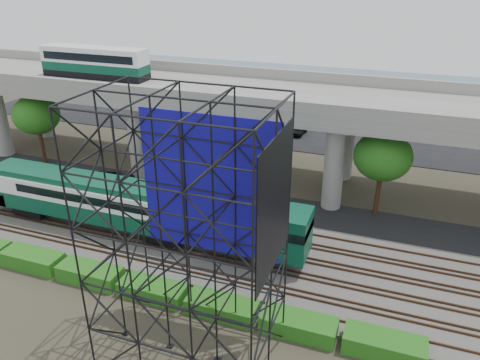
% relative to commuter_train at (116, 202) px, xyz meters
% --- Properties ---
extents(ground, '(140.00, 140.00, 0.00)m').
position_rel_commuter_train_xyz_m(ground, '(5.75, -2.00, -2.88)').
color(ground, '#474233').
rests_on(ground, ground).
extents(ballast_bed, '(90.00, 12.00, 0.20)m').
position_rel_commuter_train_xyz_m(ballast_bed, '(5.75, 0.00, -2.78)').
color(ballast_bed, slate).
rests_on(ballast_bed, ground).
extents(service_road, '(90.00, 5.00, 0.08)m').
position_rel_commuter_train_xyz_m(service_road, '(5.75, 8.50, -2.84)').
color(service_road, black).
rests_on(service_road, ground).
extents(parking_lot, '(90.00, 18.00, 0.08)m').
position_rel_commuter_train_xyz_m(parking_lot, '(5.75, 32.00, -2.84)').
color(parking_lot, black).
rests_on(parking_lot, ground).
extents(harbor_water, '(140.00, 40.00, 0.03)m').
position_rel_commuter_train_xyz_m(harbor_water, '(5.75, 54.00, -2.87)').
color(harbor_water, '#445E70').
rests_on(harbor_water, ground).
extents(rail_tracks, '(90.00, 9.52, 0.16)m').
position_rel_commuter_train_xyz_m(rail_tracks, '(5.75, -0.00, -2.60)').
color(rail_tracks, '#472D1E').
rests_on(rail_tracks, ballast_bed).
extents(commuter_train, '(29.30, 3.06, 4.30)m').
position_rel_commuter_train_xyz_m(commuter_train, '(0.00, 0.00, 0.00)').
color(commuter_train, black).
rests_on(commuter_train, rail_tracks).
extents(overpass, '(80.00, 12.00, 12.40)m').
position_rel_commuter_train_xyz_m(overpass, '(4.54, 14.00, 5.33)').
color(overpass, '#9E9B93').
rests_on(overpass, ground).
extents(scaffold_tower, '(9.36, 6.36, 15.00)m').
position_rel_commuter_train_xyz_m(scaffold_tower, '(11.47, -9.98, 4.59)').
color(scaffold_tower, black).
rests_on(scaffold_tower, ground).
extents(hedge_strip, '(34.60, 1.80, 1.20)m').
position_rel_commuter_train_xyz_m(hedge_strip, '(6.76, -6.30, -2.32)').
color(hedge_strip, '#195B14').
rests_on(hedge_strip, ground).
extents(trees, '(40.94, 16.94, 7.69)m').
position_rel_commuter_train_xyz_m(trees, '(1.09, 14.17, 2.69)').
color(trees, '#382314').
rests_on(trees, ground).
extents(suv, '(4.89, 3.22, 1.25)m').
position_rel_commuter_train_xyz_m(suv, '(-5.95, 7.92, -2.18)').
color(suv, black).
rests_on(suv, service_road).
extents(parked_cars, '(39.10, 9.77, 1.31)m').
position_rel_commuter_train_xyz_m(parked_cars, '(7.76, 31.71, -2.17)').
color(parked_cars, white).
rests_on(parked_cars, parking_lot).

